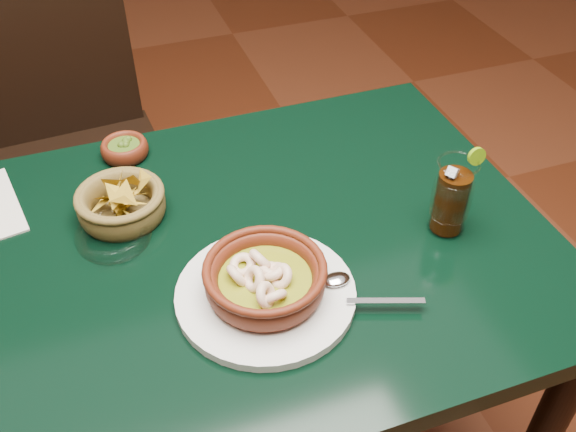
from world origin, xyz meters
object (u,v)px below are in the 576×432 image
object	(u,v)px
dining_chair	(70,146)
shrimp_plate	(265,283)
dining_table	(211,292)
chip_basket	(121,203)
cola_drink	(452,197)

from	to	relation	value
dining_chair	shrimp_plate	world-z (taller)	dining_chair
dining_table	dining_chair	xyz separation A→B (m)	(-0.20, 0.71, -0.10)
dining_table	chip_basket	bearing A→B (deg)	128.65
dining_chair	cola_drink	bearing A→B (deg)	-52.07
dining_chair	chip_basket	size ratio (longest dim) A/B	5.21
chip_basket	dining_chair	bearing A→B (deg)	98.67
dining_chair	shrimp_plate	size ratio (longest dim) A/B	2.70
dining_table	shrimp_plate	bearing A→B (deg)	-63.39
shrimp_plate	dining_chair	bearing A→B (deg)	107.65
dining_table	chip_basket	world-z (taller)	chip_basket
dining_table	shrimp_plate	xyz separation A→B (m)	(0.06, -0.13, 0.13)
dining_chair	chip_basket	bearing A→B (deg)	-81.33
dining_table	dining_chair	world-z (taller)	dining_chair
dining_table	dining_chair	distance (m)	0.75
chip_basket	cola_drink	distance (m)	0.58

